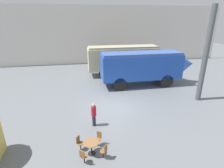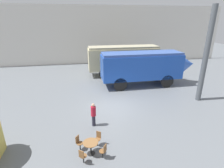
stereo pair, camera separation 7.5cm
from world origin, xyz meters
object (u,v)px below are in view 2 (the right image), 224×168
at_px(passenger_coach_vintage, 123,58).
at_px(cafe_chair_0, 104,150).
at_px(visitor_person, 93,114).
at_px(streamlined_locomotive, 148,65).
at_px(cafe_table_near, 91,145).

relative_size(passenger_coach_vintage, cafe_chair_0, 10.34).
bearing_deg(visitor_person, cafe_chair_0, -85.51).
bearing_deg(streamlined_locomotive, passenger_coach_vintage, 111.02).
height_order(cafe_chair_0, visitor_person, visitor_person).
height_order(streamlined_locomotive, cafe_table_near, streamlined_locomotive).
relative_size(passenger_coach_vintage, streamlined_locomotive, 0.86).
xyz_separation_m(passenger_coach_vintage, visitor_person, (-4.88, -11.32, -1.31)).
distance_m(streamlined_locomotive, cafe_chair_0, 12.02).
distance_m(streamlined_locomotive, cafe_table_near, 11.98).
distance_m(cafe_table_near, cafe_chair_0, 0.79).
relative_size(passenger_coach_vintage, cafe_table_near, 10.92).
height_order(passenger_coach_vintage, cafe_table_near, passenger_coach_vintage).
bearing_deg(cafe_table_near, streamlined_locomotive, 54.15).
height_order(passenger_coach_vintage, visitor_person, passenger_coach_vintage).
distance_m(passenger_coach_vintage, cafe_table_near, 15.04).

